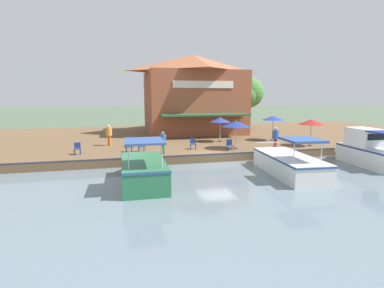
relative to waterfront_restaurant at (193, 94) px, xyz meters
name	(u,v)px	position (x,y,z in m)	size (l,w,h in m)	color
ground_plane	(217,163)	(13.57, -1.60, -4.99)	(220.00, 220.00, 0.00)	#4C5B47
quay_deck	(184,138)	(2.57, -1.60, -4.69)	(22.00, 56.00, 0.60)	brown
quay_edge_fender	(216,154)	(13.47, -1.60, -4.34)	(0.20, 50.40, 0.10)	#2D2D33
waterfront_restaurant	(193,94)	(0.00, 0.00, 0.00)	(10.72, 10.87, 8.64)	brown
patio_umbrella_mid_patio_right	(236,124)	(11.44, 0.68, -2.41)	(2.21, 2.21, 2.24)	#B7B7B7
patio_umbrella_by_entrance	(273,118)	(8.02, 5.75, -2.29)	(2.07, 2.07, 2.33)	#B7B7B7
patio_umbrella_mid_patio_left	(311,122)	(11.64, 7.28, -2.38)	(2.08, 2.08, 2.27)	#B7B7B7
patio_umbrella_back_row	(220,120)	(7.71, 0.65, -2.40)	(1.87, 1.87, 2.24)	#B7B7B7
cafe_chair_far_corner_seat	(230,144)	(12.12, -0.08, -3.91)	(0.47, 0.47, 0.85)	navy
cafe_chair_under_first_umbrella	(193,143)	(10.82, -2.66, -3.91)	(0.51, 0.51, 0.85)	navy
cafe_chair_mid_patio	(129,146)	(10.87, -7.62, -3.91)	(0.49, 0.49, 0.85)	navy
cafe_chair_beside_entrance	(141,146)	(11.05, -6.71, -3.91)	(0.52, 0.52, 0.85)	navy
cafe_chair_facing_river	(77,148)	(10.99, -11.25, -3.91)	(0.45, 0.45, 0.85)	navy
cafe_chair_back_row_seat	(131,141)	(8.70, -7.40, -3.91)	(0.45, 0.45, 0.85)	navy
person_at_quay_edge	(276,135)	(12.54, 3.54, -3.28)	(0.50, 0.50, 1.75)	#B23338
person_mid_patio	(163,140)	(12.35, -5.27, -3.36)	(0.46, 0.46, 1.64)	#337547
person_near_entrance	(109,132)	(7.59, -9.14, -3.27)	(0.50, 0.50, 1.76)	orange
motorboat_second_along	(284,162)	(17.12, 1.64, -4.26)	(7.03, 2.76, 2.38)	white
motorboat_mid_row	(143,168)	(17.09, -7.07, -4.19)	(6.00, 2.33, 2.56)	#287047
motorboat_far_downstream	(365,151)	(16.51, 8.22, -3.98)	(5.74, 2.25, 2.47)	silver
tree_behind_restaurant	(248,93)	(-2.22, 7.65, 0.04)	(4.14, 3.94, 6.52)	brown
tree_downstream_bank	(211,88)	(-4.07, 3.42, 0.76)	(5.23, 4.98, 7.77)	brown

